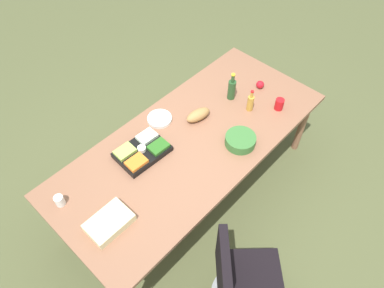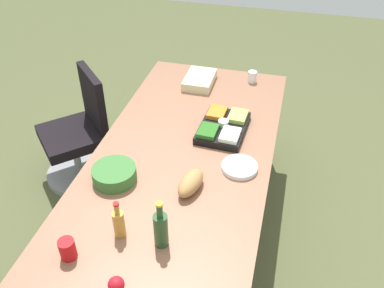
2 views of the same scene
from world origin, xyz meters
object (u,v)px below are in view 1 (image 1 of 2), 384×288
(red_solo_cup, at_px, (279,104))
(salad_bowl, at_px, (240,140))
(veggie_tray, at_px, (142,151))
(paper_cup, at_px, (60,201))
(apple_red, at_px, (260,85))
(conference_table, at_px, (192,145))
(sheet_cake, at_px, (109,223))
(dressing_bottle, at_px, (250,103))
(paper_plate_stack, at_px, (160,119))
(wine_bottle, at_px, (232,89))
(bread_loaf, at_px, (198,115))
(office_chair, at_px, (242,285))

(red_solo_cup, height_order, salad_bowl, red_solo_cup)
(veggie_tray, height_order, paper_cup, paper_cup)
(apple_red, height_order, salad_bowl, salad_bowl)
(red_solo_cup, relative_size, paper_cup, 1.22)
(conference_table, xyz_separation_m, sheet_cake, (-0.98, -0.11, 0.10))
(dressing_bottle, distance_m, paper_plate_stack, 0.84)
(apple_red, distance_m, paper_plate_stack, 1.04)
(apple_red, relative_size, veggie_tray, 0.17)
(dressing_bottle, distance_m, wine_bottle, 0.22)
(bread_loaf, bearing_deg, paper_cup, 173.09)
(red_solo_cup, xyz_separation_m, paper_cup, (-1.95, 0.62, -0.01))
(sheet_cake, bearing_deg, veggie_tray, 27.51)
(conference_table, xyz_separation_m, salad_bowl, (0.26, -0.33, 0.11))
(salad_bowl, xyz_separation_m, bread_loaf, (-0.03, 0.46, 0.01))
(sheet_cake, xyz_separation_m, bread_loaf, (1.20, 0.24, 0.02))
(wine_bottle, xyz_separation_m, paper_cup, (-1.76, 0.21, -0.06))
(wine_bottle, bearing_deg, apple_red, -21.07)
(apple_red, relative_size, bread_loaf, 0.32)
(office_chair, bearing_deg, veggie_tray, 83.23)
(apple_red, relative_size, wine_bottle, 0.27)
(conference_table, xyz_separation_m, paper_plate_stack, (-0.02, 0.37, 0.08))
(office_chair, bearing_deg, salad_bowl, 41.38)
(sheet_cake, bearing_deg, paper_plate_stack, 26.79)
(conference_table, distance_m, dressing_bottle, 0.67)
(dressing_bottle, relative_size, sheet_cake, 0.71)
(paper_plate_stack, distance_m, bread_loaf, 0.35)
(dressing_bottle, distance_m, paper_cup, 1.81)
(red_solo_cup, height_order, veggie_tray, red_solo_cup)
(red_solo_cup, bearing_deg, sheet_cake, 173.22)
(salad_bowl, height_order, bread_loaf, bread_loaf)
(veggie_tray, bearing_deg, paper_plate_stack, 25.60)
(apple_red, relative_size, paper_plate_stack, 0.35)
(red_solo_cup, xyz_separation_m, wine_bottle, (-0.19, 0.41, 0.05))
(dressing_bottle, bearing_deg, wine_bottle, 89.20)
(paper_plate_stack, bearing_deg, sheet_cake, -153.21)
(apple_red, xyz_separation_m, paper_plate_stack, (-0.96, 0.40, -0.02))
(dressing_bottle, xyz_separation_m, bread_loaf, (-0.41, 0.27, -0.04))
(conference_table, height_order, red_solo_cup, red_solo_cup)
(paper_plate_stack, relative_size, sheet_cake, 0.69)
(office_chair, bearing_deg, paper_plate_stack, 69.93)
(conference_table, distance_m, salad_bowl, 0.43)
(conference_table, bearing_deg, veggie_tray, 152.68)
(dressing_bottle, distance_m, veggie_tray, 1.08)
(office_chair, xyz_separation_m, apple_red, (1.47, 0.99, 0.45))
(office_chair, height_order, red_solo_cup, office_chair)
(apple_red, height_order, wine_bottle, wine_bottle)
(sheet_cake, height_order, bread_loaf, bread_loaf)
(dressing_bottle, xyz_separation_m, sheet_cake, (-1.62, 0.03, -0.05))
(wine_bottle, height_order, salad_bowl, wine_bottle)
(wine_bottle, xyz_separation_m, sheet_cake, (-1.62, -0.20, -0.07))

